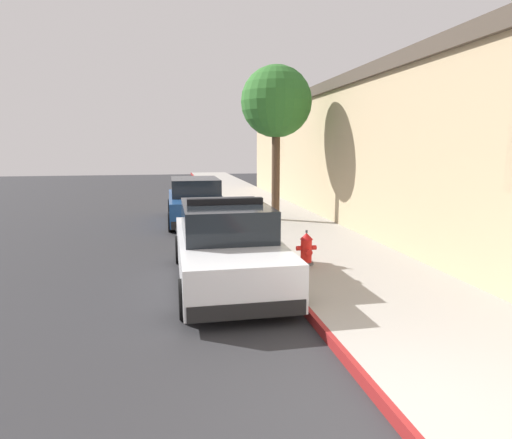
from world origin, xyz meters
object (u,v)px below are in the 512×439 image
Objects in this scene: parked_car_silver_ahead at (195,201)px; fire_hydrant at (306,249)px; police_cruiser at (226,246)px; street_tree at (276,103)px.

parked_car_silver_ahead reaches higher than fire_hydrant.
police_cruiser is 1.00× the size of parked_car_silver_ahead.
police_cruiser is 0.93× the size of street_tree.
parked_car_silver_ahead is (-0.17, 7.27, -0.00)m from police_cruiser.
police_cruiser is 7.27m from parked_car_silver_ahead.
parked_car_silver_ahead is 7.15m from fire_hydrant.
fire_hydrant is 6.97m from street_tree.
fire_hydrant is at bearing -97.28° from street_tree.
street_tree is (2.54, 6.30, 3.37)m from police_cruiser.
parked_car_silver_ahead is 4.44m from street_tree.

